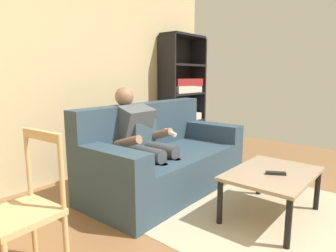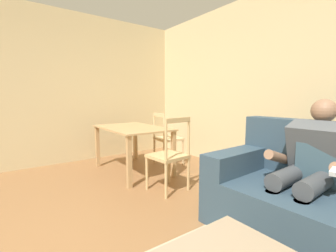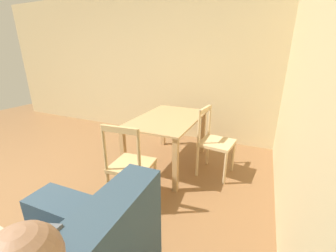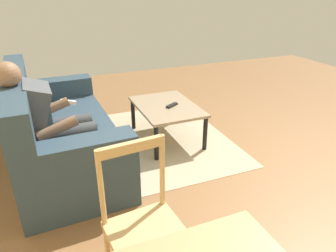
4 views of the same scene
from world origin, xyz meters
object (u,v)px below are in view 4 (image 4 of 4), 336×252
at_px(coffee_table, 167,110).
at_px(person_lounging, 50,121).
at_px(couch, 57,133).
at_px(tv_remote, 172,105).
at_px(dining_chair_facing_couch, 145,230).

bearing_deg(coffee_table, person_lounging, 106.84).
relative_size(couch, tv_remote, 12.03).
xyz_separation_m(tv_remote, dining_chair_facing_couch, (-1.80, 0.94, 0.01)).
distance_m(tv_remote, dining_chair_facing_couch, 2.02).
bearing_deg(tv_remote, person_lounging, 73.99).
relative_size(tv_remote, dining_chair_facing_couch, 0.18).
bearing_deg(couch, tv_remote, -87.99).
bearing_deg(person_lounging, tv_remote, -75.74).
relative_size(person_lounging, tv_remote, 6.94).
xyz_separation_m(couch, coffee_table, (0.10, -1.25, 0.03)).
height_order(coffee_table, tv_remote, tv_remote).
relative_size(person_lounging, dining_chair_facing_couch, 1.23).
relative_size(couch, person_lounging, 1.73).
height_order(couch, tv_remote, couch).
distance_m(person_lounging, coffee_table, 1.37).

